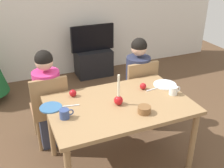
{
  "coord_description": "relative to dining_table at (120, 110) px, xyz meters",
  "views": [
    {
      "loc": [
        -0.95,
        -2.07,
        2.11
      ],
      "look_at": [
        0.0,
        0.2,
        0.87
      ],
      "focal_mm": 43.08,
      "sensor_mm": 36.0,
      "label": 1
    }
  ],
  "objects": [
    {
      "name": "person_right_child",
      "position": [
        0.54,
        0.64,
        -0.1
      ],
      "size": [
        0.3,
        0.3,
        1.17
      ],
      "color": "#33384C",
      "rests_on": "ground"
    },
    {
      "name": "plate_right",
      "position": [
        0.63,
        0.17,
        0.09
      ],
      "size": [
        0.26,
        0.26,
        0.01
      ],
      "primitive_type": "cylinder",
      "color": "silver",
      "rests_on": "dining_table"
    },
    {
      "name": "mug_right",
      "position": [
        0.59,
        -0.05,
        0.13
      ],
      "size": [
        0.13,
        0.09,
        0.09
      ],
      "color": "white",
      "rests_on": "dining_table"
    },
    {
      "name": "candle_centerpiece",
      "position": [
        -0.02,
        -0.01,
        0.15
      ],
      "size": [
        0.09,
        0.09,
        0.32
      ],
      "color": "red",
      "rests_on": "dining_table"
    },
    {
      "name": "back_wall",
      "position": [
        0.0,
        2.6,
        0.63
      ],
      "size": [
        6.4,
        0.1,
        2.6
      ],
      "primitive_type": "cube",
      "color": "silver",
      "rests_on": "ground"
    },
    {
      "name": "fork_right",
      "position": [
        0.46,
        0.13,
        0.09
      ],
      "size": [
        0.18,
        0.04,
        0.01
      ],
      "primitive_type": "cube",
      "rotation": [
        0.0,
        0.0,
        0.14
      ],
      "color": "silver",
      "rests_on": "dining_table"
    },
    {
      "name": "mug_left",
      "position": [
        -0.56,
        -0.05,
        0.13
      ],
      "size": [
        0.13,
        0.09,
        0.09
      ],
      "color": "#33477F",
      "rests_on": "dining_table"
    },
    {
      "name": "bowl_walnuts",
      "position": [
        0.14,
        -0.24,
        0.12
      ],
      "size": [
        0.12,
        0.12,
        0.07
      ],
      "primitive_type": "cylinder",
      "color": "brown",
      "rests_on": "dining_table"
    },
    {
      "name": "dining_table",
      "position": [
        0.0,
        0.0,
        0.0
      ],
      "size": [
        1.4,
        0.9,
        0.75
      ],
      "color": "#99754C",
      "rests_on": "ground"
    },
    {
      "name": "ground_plane",
      "position": [
        0.0,
        0.0,
        -0.67
      ],
      "size": [
        7.68,
        7.68,
        0.0
      ],
      "primitive_type": "plane",
      "color": "brown"
    },
    {
      "name": "tv_stand",
      "position": [
        0.51,
        2.3,
        -0.43
      ],
      "size": [
        0.64,
        0.4,
        0.48
      ],
      "primitive_type": "cube",
      "color": "black",
      "rests_on": "ground"
    },
    {
      "name": "plate_left",
      "position": [
        -0.65,
        0.17,
        0.09
      ],
      "size": [
        0.21,
        0.21,
        0.01
      ],
      "primitive_type": "cylinder",
      "color": "teal",
      "rests_on": "dining_table"
    },
    {
      "name": "tv",
      "position": [
        0.51,
        2.3,
        0.04
      ],
      "size": [
        0.79,
        0.05,
        0.46
      ],
      "color": "black",
      "rests_on": "tv_stand"
    },
    {
      "name": "apple_by_left_plate",
      "position": [
        0.35,
        0.18,
        0.12
      ],
      "size": [
        0.07,
        0.07,
        0.07
      ],
      "primitive_type": "sphere",
      "color": "#B1181C",
      "rests_on": "dining_table"
    },
    {
      "name": "apple_near_candle",
      "position": [
        -0.39,
        0.32,
        0.12
      ],
      "size": [
        0.08,
        0.08,
        0.08
      ],
      "primitive_type": "sphere",
      "color": "#AC131A",
      "rests_on": "dining_table"
    },
    {
      "name": "person_left_child",
      "position": [
        -0.6,
        0.64,
        -0.1
      ],
      "size": [
        0.3,
        0.3,
        1.17
      ],
      "color": "#33384C",
      "rests_on": "ground"
    },
    {
      "name": "chair_right",
      "position": [
        0.54,
        0.61,
        -0.15
      ],
      "size": [
        0.4,
        0.4,
        0.9
      ],
      "color": "#99754C",
      "rests_on": "ground"
    },
    {
      "name": "chair_left",
      "position": [
        -0.6,
        0.61,
        -0.15
      ],
      "size": [
        0.4,
        0.4,
        0.9
      ],
      "color": "#99754C",
      "rests_on": "ground"
    },
    {
      "name": "fork_left",
      "position": [
        -0.47,
        0.14,
        0.09
      ],
      "size": [
        0.18,
        0.04,
        0.01
      ],
      "primitive_type": "cube",
      "rotation": [
        0.0,
        0.0,
        -0.17
      ],
      "color": "silver",
      "rests_on": "dining_table"
    }
  ]
}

